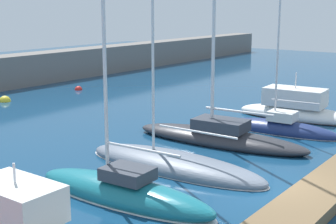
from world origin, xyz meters
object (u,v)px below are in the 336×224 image
object	(u,v)px
sailboat_slate_fourth	(173,164)
motorboat_white_seventh	(297,110)
sailboat_teal_third	(122,189)
mooring_buoy_yellow	(5,102)
mooring_buoy_red	(78,90)
sailboat_charcoal_fifth	(219,133)
sailboat_navy_sixth	(280,128)

from	to	relation	value
sailboat_slate_fourth	motorboat_white_seventh	size ratio (longest dim) A/B	1.78
sailboat_teal_third	mooring_buoy_yellow	bearing A→B (deg)	-27.82
sailboat_slate_fourth	mooring_buoy_yellow	xyz separation A→B (m)	(5.10, 19.69, -0.18)
sailboat_teal_third	sailboat_slate_fourth	distance (m)	4.20
mooring_buoy_yellow	mooring_buoy_red	xyz separation A→B (m)	(7.09, -0.61, 0.00)
sailboat_charcoal_fifth	motorboat_white_seventh	size ratio (longest dim) A/B	2.47
sailboat_slate_fourth	mooring_buoy_red	size ratio (longest dim) A/B	21.88
mooring_buoy_red	mooring_buoy_yellow	bearing A→B (deg)	175.06
motorboat_white_seventh	sailboat_slate_fourth	bearing A→B (deg)	83.74
sailboat_charcoal_fifth	mooring_buoy_red	xyz separation A→B (m)	(7.34, 18.61, -0.55)
sailboat_navy_sixth	sailboat_teal_third	bearing A→B (deg)	83.40
sailboat_teal_third	sailboat_navy_sixth	distance (m)	13.06
sailboat_charcoal_fifth	mooring_buoy_yellow	xyz separation A→B (m)	(0.25, 19.22, -0.55)
sailboat_navy_sixth	mooring_buoy_yellow	size ratio (longest dim) A/B	16.76
sailboat_navy_sixth	motorboat_white_seventh	bearing A→B (deg)	-85.06
sailboat_navy_sixth	mooring_buoy_red	distance (m)	20.56
sailboat_slate_fourth	mooring_buoy_yellow	bearing A→B (deg)	-15.46
sailboat_charcoal_fifth	mooring_buoy_red	world-z (taller)	sailboat_charcoal_fifth
sailboat_navy_sixth	mooring_buoy_red	bearing A→B (deg)	-13.17
sailboat_slate_fourth	mooring_buoy_yellow	size ratio (longest dim) A/B	16.45
sailboat_slate_fourth	mooring_buoy_red	bearing A→B (deg)	-33.52
sailboat_charcoal_fifth	motorboat_white_seventh	distance (m)	8.18
sailboat_charcoal_fifth	motorboat_white_seventh	xyz separation A→B (m)	(8.11, -1.05, 0.01)
sailboat_slate_fourth	sailboat_teal_third	bearing A→B (deg)	97.45
mooring_buoy_red	motorboat_white_seventh	bearing A→B (deg)	-87.75
sailboat_slate_fourth	mooring_buoy_yellow	distance (m)	20.34
mooring_buoy_yellow	sailboat_navy_sixth	bearing A→B (deg)	-79.70
sailboat_charcoal_fifth	mooring_buoy_red	distance (m)	20.01
sailboat_slate_fourth	sailboat_navy_sixth	bearing A→B (deg)	-98.73
sailboat_teal_third	sailboat_navy_sixth	world-z (taller)	sailboat_teal_third
sailboat_teal_third	sailboat_slate_fourth	world-z (taller)	sailboat_teal_third
motorboat_white_seventh	sailboat_navy_sixth	bearing A→B (deg)	95.20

